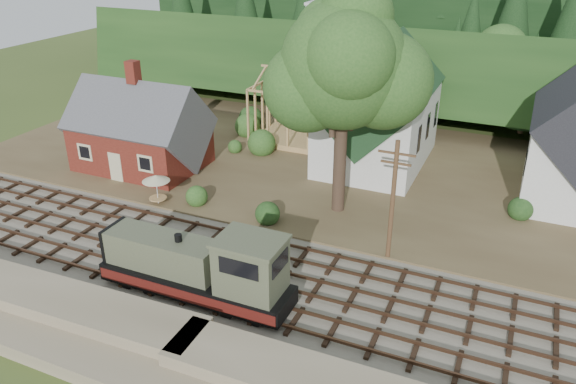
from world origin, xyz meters
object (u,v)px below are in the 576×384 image
at_px(locomotive, 202,269).
at_px(car_blue, 182,163).
at_px(car_green, 98,151).
at_px(patio_set, 156,179).

distance_m(locomotive, car_blue, 18.34).
relative_size(car_green, patio_set, 1.74).
xyz_separation_m(locomotive, car_blue, (-11.04, 14.60, -1.09)).
bearing_deg(car_blue, locomotive, -64.83).
distance_m(locomotive, patio_set, 12.50).
height_order(car_blue, patio_set, patio_set).
height_order(locomotive, car_blue, locomotive).
bearing_deg(car_green, locomotive, -131.77).
bearing_deg(car_blue, patio_set, -84.79).
relative_size(locomotive, car_blue, 3.09).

